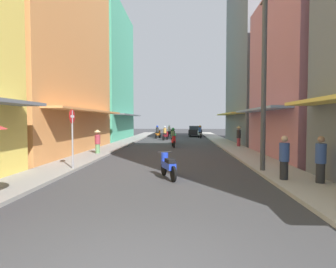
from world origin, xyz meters
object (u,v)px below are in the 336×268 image
Objects in this scene: pedestrian_far at (284,159)px; street_sign_no_entry at (72,131)px; motorbike_white at (200,132)px; pedestrian_crossing at (98,141)px; motorbike_blue at (168,165)px; utility_pole at (264,78)px; motorbike_black at (170,132)px; motorbike_orange at (158,133)px; motorbike_maroon at (165,134)px; parked_car at (196,131)px; motorbike_red at (173,139)px; pedestrian_foreground at (321,161)px; motorbike_green at (174,138)px; pedestrian_midway at (239,135)px.

pedestrian_far is 8.50m from street_sign_no_entry.
motorbike_white is 1.12× the size of pedestrian_crossing.
motorbike_blue is 5.32m from utility_pole.
pedestrian_far is at bearing -79.55° from motorbike_black.
motorbike_orange is 1.00× the size of motorbike_maroon.
parked_car is (2.41, 28.76, 0.24)m from motorbike_blue.
motorbike_orange is at bearing 105.10° from utility_pole.
motorbike_red is at bearing 50.84° from pedestrian_crossing.
motorbike_red is at bearing 107.61° from pedestrian_far.
pedestrian_foreground is 0.63× the size of street_sign_no_entry.
motorbike_red is 3.48m from motorbike_green.
motorbike_white is 24.63m from street_sign_no_entry.
street_sign_no_entry is (-3.98, -11.41, 1.01)m from motorbike_red.
pedestrian_midway is (5.22, -0.27, 0.28)m from motorbike_red.
pedestrian_foreground reaches higher than motorbike_red.
motorbike_white is 1.08× the size of pedestrian_foreground.
motorbike_maroon is at bearing -92.19° from motorbike_black.
pedestrian_crossing is at bearing -112.73° from motorbike_white.
pedestrian_foreground is at bearing -14.97° from street_sign_no_entry.
pedestrian_far reaches higher than motorbike_white.
utility_pole is (4.91, -25.93, 3.22)m from motorbike_black.
pedestrian_crossing is at bearing 145.88° from utility_pole.
pedestrian_foreground is at bearing -39.98° from pedestrian_crossing.
motorbike_red is 14.49m from motorbike_black.
pedestrian_midway is at bearing -2.98° from motorbike_red.
pedestrian_foreground reaches higher than motorbike_black.
parked_car is (2.57, 16.01, 0.04)m from motorbike_red.
motorbike_orange is 1.10× the size of pedestrian_crossing.
motorbike_green is 0.24× the size of utility_pole.
pedestrian_far is (4.27, -16.84, 0.32)m from motorbike_green.
pedestrian_midway is at bearing -80.78° from parked_car.
motorbike_white reaches higher than parked_car.
parked_car is at bearing 78.29° from motorbike_green.
parked_car is at bearing 80.87° from motorbike_red.
motorbike_red is 12.13m from street_sign_no_entry.
pedestrian_far is (8.83, -7.73, -0.08)m from pedestrian_crossing.
utility_pole is (8.62, -5.84, 3.02)m from pedestrian_crossing.
motorbike_maroon is 22.53m from pedestrian_far.
pedestrian_foreground is at bearing -63.21° from utility_pole.
pedestrian_far reaches higher than motorbike_black.
motorbike_white is at bearing 42.70° from motorbike_maroon.
pedestrian_crossing is at bearing -129.16° from motorbike_red.
motorbike_red is 1.04× the size of pedestrian_midway.
motorbike_blue is (1.28, -21.27, -0.20)m from motorbike_maroon.
street_sign_no_entry is (-3.10, -25.87, 1.01)m from motorbike_black.
motorbike_white is at bearing 71.55° from motorbike_green.
pedestrian_crossing is (-4.75, 7.11, 0.40)m from motorbike_blue.
motorbike_orange reaches higher than parked_car.
motorbike_blue is 0.23× the size of utility_pole.
motorbike_white is 1.00× the size of motorbike_green.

